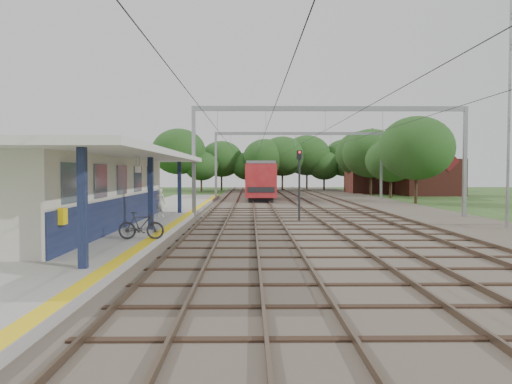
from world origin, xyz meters
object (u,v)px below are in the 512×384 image
object	(u,v)px
person	(160,202)
signal_post	(299,178)
train	(258,178)
bicycle	(141,226)

from	to	relation	value
person	signal_post	xyz separation A→B (m)	(7.96, 0.24, 1.40)
person	train	world-z (taller)	train
bicycle	signal_post	world-z (taller)	signal_post
bicycle	train	size ratio (longest dim) A/B	0.05
person	bicycle	xyz separation A→B (m)	(1.01, -9.60, -0.29)
person	train	distance (m)	35.38
train	signal_post	bearing A→B (deg)	-86.94
train	signal_post	xyz separation A→B (m)	(1.85, -34.59, 0.42)
bicycle	train	bearing A→B (deg)	-5.56
bicycle	signal_post	xyz separation A→B (m)	(6.95, 9.85, 1.69)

